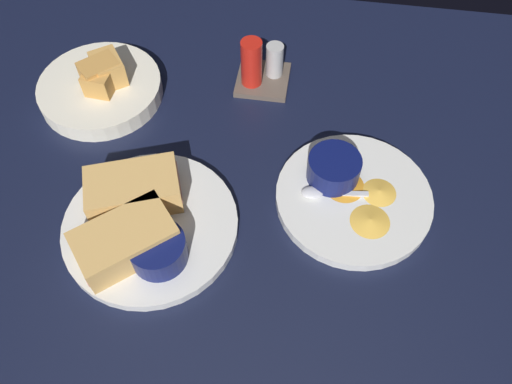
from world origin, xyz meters
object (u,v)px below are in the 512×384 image
ramekin_dark_sauce (158,249)px  spoon_by_gravy_ramekin (321,193)px  bread_basket_rear (101,86)px  ramekin_light_gravy (334,168)px  condiment_caddy (260,68)px  sandwich_half_far (125,241)px  spoon_by_dark_ramekin (152,219)px  sandwich_half_near (134,190)px  plate_sandwich_main (151,226)px  plate_chips_companion (353,198)px

ramekin_dark_sauce → spoon_by_gravy_ramekin: size_ratio=0.78×
bread_basket_rear → ramekin_light_gravy: bearing=-17.3°
condiment_caddy → ramekin_dark_sauce: bearing=-103.0°
ramekin_dark_sauce → sandwich_half_far: bearing=174.1°
ramekin_dark_sauce → spoon_by_dark_ramekin: size_ratio=0.81×
sandwich_half_near → bread_basket_rear: size_ratio=0.72×
sandwich_half_far → ramekin_dark_sauce: bearing=-5.9°
plate_sandwich_main → sandwich_half_near: bearing=128.6°
plate_sandwich_main → spoon_by_gravy_ramekin: (23.64, 8.56, 1.16)cm
sandwich_half_far → ramekin_light_gravy: bearing=31.6°
sandwich_half_near → condiment_caddy: bearing=63.1°
sandwich_half_near → sandwich_half_far: 8.23cm
spoon_by_gravy_ramekin → condiment_caddy: bearing=118.2°
plate_sandwich_main → sandwich_half_near: (-2.96, 3.72, 3.20)cm
ramekin_dark_sauce → ramekin_light_gravy: 27.98cm
sandwich_half_far → spoon_by_dark_ramekin: size_ratio=1.55×
spoon_by_gravy_ramekin → condiment_caddy: condiment_caddy is taller
plate_sandwich_main → ramekin_dark_sauce: ramekin_dark_sauce is taller
plate_chips_companion → spoon_by_gravy_ramekin: size_ratio=2.32×
spoon_by_dark_ramekin → bread_basket_rear: bread_basket_rear is taller
ramekin_light_gravy → condiment_caddy: condiment_caddy is taller
bread_basket_rear → condiment_caddy: (26.22, 7.19, 1.17)cm
sandwich_half_near → plate_chips_companion: bearing=9.8°
spoon_by_gravy_ramekin → condiment_caddy: 26.29cm
sandwich_half_near → sandwich_half_far: size_ratio=1.00×
plate_sandwich_main → sandwich_half_far: bearing=-111.4°
plate_sandwich_main → spoon_by_gravy_ramekin: spoon_by_gravy_ramekin is taller
ramekin_dark_sauce → bread_basket_rear: bread_basket_rear is taller
sandwich_half_near → plate_chips_companion: 32.10cm
plate_sandwich_main → spoon_by_dark_ramekin: spoon_by_dark_ramekin is taller
spoon_by_gravy_ramekin → plate_sandwich_main: bearing=-160.1°
plate_chips_companion → ramekin_light_gravy: ramekin_light_gravy is taller
plate_chips_companion → spoon_by_gravy_ramekin: (-4.87, -0.61, 1.16)cm
ramekin_light_gravy → plate_chips_companion: bearing=-39.8°
plate_sandwich_main → ramekin_light_gravy: size_ratio=3.19×
plate_chips_companion → spoon_by_gravy_ramekin: 5.04cm
spoon_by_dark_ramekin → bread_basket_rear: 28.45cm
sandwich_half_near → ramekin_light_gravy: (28.00, 8.34, -0.24)cm
ramekin_light_gravy → spoon_by_gravy_ramekin: ramekin_light_gravy is taller
sandwich_half_far → condiment_caddy: condiment_caddy is taller
plate_sandwich_main → spoon_by_gravy_ramekin: size_ratio=2.51×
spoon_by_gravy_ramekin → spoon_by_dark_ramekin: bearing=-161.0°
ramekin_dark_sauce → bread_basket_rear: bearing=121.2°
ramekin_dark_sauce → ramekin_light_gravy: bearing=37.3°
plate_sandwich_main → ramekin_dark_sauce: bearing=-60.4°
plate_chips_companion → ramekin_light_gravy: bearing=140.2°
sandwich_half_near → bread_basket_rear: bread_basket_rear is taller
bread_basket_rear → condiment_caddy: 27.22cm
bread_basket_rear → spoon_by_dark_ramekin: bearing=-57.5°
plate_chips_companion → ramekin_dark_sauce: bearing=-151.3°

